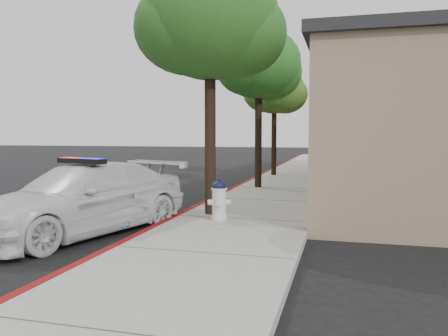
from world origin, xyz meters
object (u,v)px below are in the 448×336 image
(street_tree_mid, at_px, (259,67))
(street_tree_far, at_px, (275,91))
(fire_hydrant, at_px, (219,200))
(police_car, at_px, (82,198))
(clapboard_building, at_px, (418,133))
(street_tree_near, at_px, (210,26))

(street_tree_mid, xyz_separation_m, street_tree_far, (-0.16, 4.92, -0.40))
(fire_hydrant, height_order, street_tree_mid, street_tree_mid)
(police_car, bearing_deg, street_tree_far, 98.37)
(police_car, relative_size, fire_hydrant, 5.96)
(street_tree_mid, distance_m, street_tree_far, 4.94)
(clapboard_building, relative_size, street_tree_mid, 3.64)
(police_car, bearing_deg, clapboard_building, 70.62)
(clapboard_building, height_order, street_tree_mid, street_tree_mid)
(clapboard_building, xyz_separation_m, street_tree_far, (-5.97, 2.06, 1.95))
(police_car, xyz_separation_m, street_tree_far, (2.11, 12.72, 3.34))
(police_car, distance_m, street_tree_near, 4.91)
(street_tree_near, bearing_deg, street_tree_mid, 88.90)
(fire_hydrant, distance_m, street_tree_near, 4.09)
(clapboard_building, bearing_deg, street_tree_near, -124.65)
(street_tree_near, distance_m, street_tree_mid, 5.71)
(fire_hydrant, bearing_deg, street_tree_mid, 73.61)
(clapboard_building, distance_m, street_tree_mid, 6.88)
(clapboard_building, height_order, street_tree_far, street_tree_far)
(fire_hydrant, bearing_deg, police_car, -170.91)
(street_tree_near, relative_size, street_tree_far, 1.15)
(street_tree_near, distance_m, street_tree_far, 10.64)
(clapboard_building, bearing_deg, street_tree_mid, -153.84)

